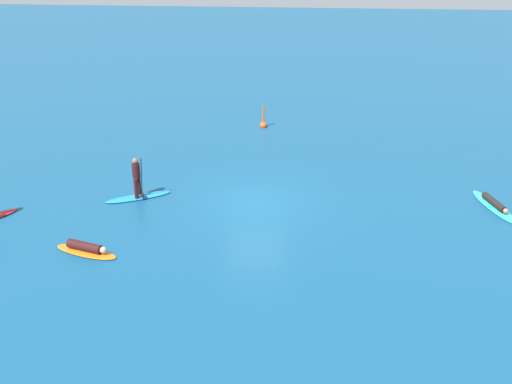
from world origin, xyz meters
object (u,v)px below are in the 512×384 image
object	(u,v)px
surfer_on_teal_board	(494,205)
surfer_on_blue_board	(138,187)
surfer_on_orange_board	(86,249)
marker_buoy	(263,124)

from	to	relation	value
surfer_on_teal_board	surfer_on_blue_board	size ratio (longest dim) A/B	1.19
surfer_on_orange_board	marker_buoy	bearing A→B (deg)	87.55
surfer_on_orange_board	surfer_on_teal_board	distance (m)	16.61
surfer_on_teal_board	marker_buoy	xyz separation A→B (m)	(-10.44, 9.81, 0.07)
surfer_on_orange_board	surfer_on_blue_board	distance (m)	4.87
surfer_on_blue_board	marker_buoy	bearing A→B (deg)	36.65
surfer_on_orange_board	surfer_on_teal_board	world-z (taller)	surfer_on_orange_board
surfer_on_blue_board	marker_buoy	xyz separation A→B (m)	(4.69, 10.14, -0.33)
surfer_on_orange_board	surfer_on_blue_board	world-z (taller)	surfer_on_blue_board
surfer_on_teal_board	surfer_on_orange_board	bearing A→B (deg)	-87.45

